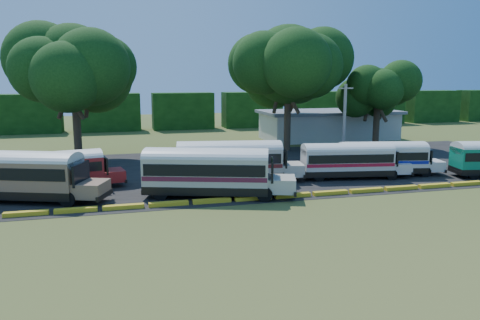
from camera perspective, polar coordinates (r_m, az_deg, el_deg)
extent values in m
plane|color=#344B19|center=(33.04, 4.60, -5.17)|extent=(160.00, 160.00, 0.00)
cube|color=black|center=(44.48, 0.72, -1.11)|extent=(64.00, 24.00, 0.02)
cube|color=yellow|center=(32.74, -24.63, -5.96)|extent=(2.70, 0.45, 0.30)
cube|color=yellow|center=(32.34, -19.37, -5.80)|extent=(2.70, 0.45, 0.30)
cube|color=yellow|center=(32.21, -14.02, -5.58)|extent=(2.70, 0.45, 0.30)
cube|color=yellow|center=(32.36, -8.69, -5.31)|extent=(2.70, 0.45, 0.30)
cube|color=yellow|center=(32.79, -3.45, -5.01)|extent=(2.70, 0.45, 0.30)
cube|color=yellow|center=(33.48, 1.61, -4.67)|extent=(2.70, 0.45, 0.30)
cube|color=yellow|center=(34.42, 6.42, -4.32)|extent=(2.70, 0.45, 0.30)
cube|color=yellow|center=(35.58, 10.94, -3.96)|extent=(2.70, 0.45, 0.30)
cube|color=yellow|center=(36.96, 15.15, -3.60)|extent=(2.70, 0.45, 0.30)
cube|color=yellow|center=(38.52, 19.04, -3.25)|extent=(2.70, 0.45, 0.30)
cube|color=yellow|center=(40.24, 22.60, -2.92)|extent=(2.70, 0.45, 0.30)
cube|color=yellow|center=(42.11, 25.86, -2.61)|extent=(2.70, 0.45, 0.30)
cube|color=beige|center=(66.88, 10.74, 4.07)|extent=(18.00, 8.00, 3.60)
cube|color=slate|center=(66.70, 10.80, 5.78)|extent=(19.00, 9.00, 0.40)
cube|color=black|center=(79.39, -24.48, 5.15)|extent=(10.00, 4.00, 6.00)
cube|color=black|center=(78.26, -15.76, 5.62)|extent=(10.00, 4.00, 6.00)
cube|color=black|center=(78.97, -6.99, 5.97)|extent=(10.00, 4.00, 6.00)
cube|color=black|center=(81.46, 1.45, 6.17)|extent=(10.00, 4.00, 6.00)
cube|color=black|center=(85.57, 9.24, 6.23)|extent=(10.00, 4.00, 6.00)
cube|color=black|center=(91.09, 16.20, 6.20)|extent=(10.00, 4.00, 6.00)
cube|color=black|center=(97.77, 22.29, 6.09)|extent=(10.00, 4.00, 6.00)
cylinder|color=black|center=(33.67, -20.27, -4.54)|extent=(1.12, 0.66, 1.08)
cylinder|color=black|center=(35.70, -18.65, -3.62)|extent=(1.12, 0.66, 1.08)
cube|color=black|center=(36.63, -25.47, -3.48)|extent=(9.28, 5.66, 0.60)
cube|color=#86654D|center=(36.37, -25.62, -1.51)|extent=(9.28, 5.66, 1.99)
cube|color=black|center=(36.33, -25.65, -1.14)|extent=(8.97, 5.59, 0.83)
ellipsoid|color=silver|center=(36.20, -25.74, 0.03)|extent=(9.28, 5.66, 1.22)
cube|color=#86654D|center=(34.08, -17.67, -3.36)|extent=(2.67, 2.92, 1.03)
cube|color=black|center=(34.13, -18.82, -1.59)|extent=(1.03, 2.39, 1.49)
cube|color=black|center=(33.83, -16.19, -4.14)|extent=(1.11, 2.56, 0.33)
cylinder|color=black|center=(37.86, -16.46, -2.84)|extent=(0.98, 0.44, 0.94)
cylinder|color=black|center=(39.81, -16.95, -2.24)|extent=(0.98, 0.44, 0.94)
cylinder|color=black|center=(37.40, -26.19, -3.64)|extent=(0.98, 0.44, 0.94)
cylinder|color=black|center=(39.37, -26.20, -2.99)|extent=(0.98, 0.44, 0.94)
cube|color=black|center=(38.42, -22.14, -2.78)|extent=(8.04, 3.84, 0.52)
cube|color=maroon|center=(38.20, -22.25, -1.14)|extent=(8.04, 3.84, 1.73)
cube|color=black|center=(38.16, -22.27, -0.84)|extent=(7.75, 3.83, 0.72)
ellipsoid|color=silver|center=(38.05, -22.34, 0.13)|extent=(8.04, 3.84, 1.06)
cube|color=maroon|center=(38.92, -15.24, -1.79)|extent=(2.07, 2.37, 0.90)
cube|color=black|center=(38.64, -16.17, -0.53)|extent=(0.57, 2.15, 1.29)
cube|color=black|center=(39.15, -14.06, -2.23)|extent=(0.62, 2.30, 0.28)
cylinder|color=black|center=(32.94, 3.03, -4.22)|extent=(1.13, 0.63, 1.09)
cylinder|color=black|center=(35.20, 3.06, -3.27)|extent=(1.13, 0.63, 1.09)
cylinder|color=black|center=(33.81, -9.68, -3.97)|extent=(1.13, 0.63, 1.09)
cylinder|color=black|center=(36.02, -8.84, -3.07)|extent=(1.13, 0.63, 1.09)
cube|color=black|center=(34.32, -4.08, -3.36)|extent=(9.35, 5.39, 0.60)
cube|color=#BBB6A3|center=(34.04, -4.11, -1.24)|extent=(9.35, 5.39, 2.00)
cube|color=black|center=(33.99, -4.12, -0.85)|extent=(9.03, 5.34, 0.84)
cube|color=#5B172C|center=(34.12, -4.10, -1.90)|extent=(9.28, 5.40, 0.33)
ellipsoid|color=silver|center=(33.86, -4.13, 0.41)|extent=(9.35, 5.39, 1.23)
cube|color=#BBB6A3|center=(33.97, 5.08, -2.95)|extent=(2.62, 2.89, 1.04)
cube|color=black|center=(33.73, 3.94, -1.17)|extent=(0.94, 2.43, 1.50)
cube|color=black|center=(34.11, 6.63, -3.68)|extent=(1.02, 2.60, 0.33)
cube|color=black|center=(35.20, -11.24, -3.37)|extent=(1.02, 2.60, 0.33)
cylinder|color=black|center=(38.47, 4.89, -2.17)|extent=(1.08, 0.46, 1.05)
cylinder|color=black|center=(40.62, 4.33, -1.50)|extent=(1.08, 0.46, 1.05)
cylinder|color=black|center=(37.85, -5.77, -2.39)|extent=(1.08, 0.46, 1.05)
cylinder|color=black|center=(40.04, -5.76, -1.69)|extent=(1.08, 0.46, 1.05)
cube|color=black|center=(39.01, -1.31, -1.72)|extent=(8.89, 3.95, 0.58)
cube|color=beige|center=(38.77, -1.31, 0.07)|extent=(8.89, 3.95, 1.91)
cube|color=black|center=(38.73, -1.32, 0.40)|extent=(8.56, 3.96, 0.80)
cube|color=maroon|center=(38.84, -1.31, -0.49)|extent=(8.81, 3.98, 0.31)
ellipsoid|color=silver|center=(38.61, -1.32, 1.47)|extent=(8.89, 3.95, 1.18)
cube|color=beige|center=(39.67, 6.25, -1.12)|extent=(2.23, 2.57, 0.99)
cube|color=black|center=(39.35, 5.34, 0.32)|extent=(0.54, 2.40, 1.44)
cube|color=black|center=(39.94, 7.49, -1.68)|extent=(0.59, 2.56, 0.31)
cube|color=black|center=(38.96, -7.54, -1.98)|extent=(0.59, 2.56, 0.31)
cylinder|color=black|center=(41.82, 18.00, -1.72)|extent=(0.96, 0.41, 0.93)
cylinder|color=black|center=(43.62, 16.97, -1.18)|extent=(0.96, 0.41, 0.93)
cylinder|color=black|center=(39.74, 9.59, -1.96)|extent=(0.96, 0.41, 0.93)
cylinder|color=black|center=(41.62, 8.88, -1.39)|extent=(0.96, 0.41, 0.93)
cube|color=black|center=(41.41, 12.85, -1.38)|extent=(7.91, 3.52, 0.51)
cube|color=silver|center=(41.21, 12.91, 0.12)|extent=(7.91, 3.52, 1.70)
cube|color=black|center=(41.18, 12.92, 0.40)|extent=(7.61, 3.53, 0.72)
cube|color=maroon|center=(41.27, 12.89, -0.35)|extent=(7.84, 3.54, 0.28)
ellipsoid|color=silver|center=(41.08, 12.96, 1.29)|extent=(7.91, 3.52, 1.05)
cube|color=silver|center=(43.05, 18.76, -0.86)|extent=(1.98, 2.29, 0.88)
cube|color=black|center=(42.65, 18.11, 0.32)|extent=(0.48, 2.14, 1.28)
cube|color=black|center=(43.44, 19.68, -1.32)|extent=(0.53, 2.28, 0.28)
cube|color=black|center=(40.41, 7.76, -1.64)|extent=(0.53, 2.28, 0.28)
cylinder|color=black|center=(44.03, 21.69, -1.37)|extent=(0.95, 0.42, 0.92)
cylinder|color=black|center=(45.77, 20.65, -0.89)|extent=(0.95, 0.42, 0.92)
cylinder|color=black|center=(41.73, 13.96, -1.55)|extent=(0.95, 0.42, 0.92)
cylinder|color=black|center=(43.56, 13.18, -1.03)|extent=(0.95, 0.42, 0.92)
cube|color=black|center=(43.48, 16.91, -1.04)|extent=(7.80, 3.65, 0.50)
cube|color=silver|center=(43.29, 16.98, 0.37)|extent=(7.80, 3.65, 1.67)
cube|color=black|center=(43.26, 16.99, 0.63)|extent=(7.52, 3.65, 0.70)
cube|color=#0E1890|center=(43.35, 16.96, -0.07)|extent=(7.73, 3.67, 0.27)
ellipsoid|color=silver|center=(43.16, 17.04, 1.46)|extent=(7.80, 3.65, 1.03)
cube|color=silver|center=(45.26, 22.35, -0.59)|extent=(1.99, 2.29, 0.87)
cube|color=black|center=(44.86, 21.77, 0.52)|extent=(0.53, 2.09, 1.26)
cube|color=black|center=(45.67, 23.19, -1.02)|extent=(0.58, 2.23, 0.27)
cube|color=black|center=(42.33, 12.20, -1.25)|extent=(0.58, 2.23, 0.27)
cylinder|color=black|center=(44.71, 26.62, -1.55)|extent=(0.98, 0.44, 0.95)
cylinder|color=black|center=(46.43, 25.35, -1.04)|extent=(0.98, 0.44, 0.95)
cube|color=black|center=(45.02, 24.77, -1.26)|extent=(0.60, 2.32, 0.29)
cylinder|color=#362A1B|center=(50.72, -19.24, 3.63)|extent=(0.80, 0.80, 6.86)
cylinder|color=#362A1B|center=(50.86, -18.02, 7.04)|extent=(1.28, 2.52, 3.93)
cylinder|color=#362A1B|center=(51.42, -20.48, 6.93)|extent=(1.96, 2.22, 3.93)
cylinder|color=#362A1B|center=(49.25, -19.82, 6.85)|extent=(2.56, 0.87, 3.93)
ellipsoid|color=black|center=(50.46, -19.69, 11.12)|extent=(10.48, 10.48, 7.68)
cylinder|color=#362A1B|center=(55.72, 5.79, 4.69)|extent=(0.80, 0.80, 6.86)
cylinder|color=#362A1B|center=(56.37, 6.86, 7.72)|extent=(1.28, 2.52, 3.93)
cylinder|color=#362A1B|center=(55.96, 4.58, 7.75)|extent=(1.96, 2.22, 3.93)
cylinder|color=#362A1B|center=(54.24, 6.10, 7.64)|extent=(2.56, 0.87, 3.93)
ellipsoid|color=black|center=(55.48, 5.91, 11.51)|extent=(12.41, 12.41, 9.10)
cylinder|color=#362A1B|center=(61.78, 16.26, 3.93)|extent=(0.80, 0.80, 4.83)
cylinder|color=#362A1B|center=(62.62, 17.11, 5.87)|extent=(1.06, 1.93, 2.84)
cylinder|color=#362A1B|center=(61.82, 15.17, 5.91)|extent=(1.55, 1.73, 2.84)
cylinder|color=#362A1B|center=(60.39, 16.80, 5.74)|extent=(1.94, 0.76, 2.84)
ellipsoid|color=black|center=(61.47, 16.49, 8.39)|extent=(6.83, 6.83, 5.01)
cylinder|color=gray|center=(47.48, 12.59, 4.21)|extent=(0.30, 0.30, 7.96)
cube|color=gray|center=(47.25, 12.76, 8.53)|extent=(1.60, 0.12, 0.12)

